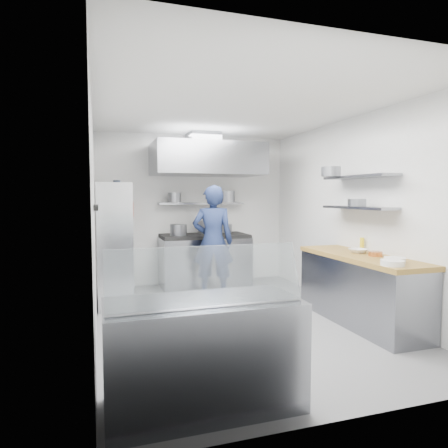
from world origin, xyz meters
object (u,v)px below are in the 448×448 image
object	(u,v)px
gas_range	(204,262)
display_case	(203,354)
chef	(213,241)
wire_rack	(114,245)

from	to	relation	value
gas_range	display_case	world-z (taller)	gas_range
gas_range	chef	distance (m)	0.93
display_case	wire_rack	bearing A→B (deg)	99.17
wire_rack	gas_range	bearing A→B (deg)	26.66
gas_range	display_case	size ratio (longest dim) A/B	1.07
chef	display_case	bearing A→B (deg)	89.08
gas_range	display_case	bearing A→B (deg)	-105.02
wire_rack	display_case	world-z (taller)	wire_rack
chef	wire_rack	size ratio (longest dim) A/B	0.99
gas_range	display_case	xyz separation A→B (m)	(-1.10, -4.10, -0.03)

